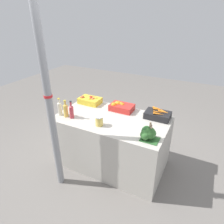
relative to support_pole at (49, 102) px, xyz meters
The scene contains 12 objects.
ground_plane 1.54m from the support_pole, 55.94° to the left, with size 10.00×10.00×0.00m, color slate.
market_table 1.21m from the support_pole, 55.94° to the left, with size 1.64×0.93×0.83m, color #B7B2A8.
support_pole is the anchor object (origin of this frame).
apple_crate 1.09m from the support_pole, 95.09° to the left, with size 0.36×0.24×0.13m.
orange_crate 1.19m from the support_pole, 64.38° to the left, with size 0.36×0.24×0.13m.
carrot_crate 1.53m from the support_pole, 43.26° to the left, with size 0.36×0.24×0.14m.
broccoli_pile 1.25m from the support_pole, 21.19° to the left, with size 0.23×0.19×0.17m.
juice_bottle_cloudy 0.62m from the support_pole, 120.57° to the left, with size 0.06×0.06×0.27m.
juice_bottle_golden 0.58m from the support_pole, 108.91° to the left, with size 0.07×0.07×0.26m.
juice_bottle_ruby 0.56m from the support_pole, 96.18° to the left, with size 0.06×0.06×0.27m.
pickle_jar 0.72m from the support_pole, 46.83° to the left, with size 0.11×0.11×0.14m.
sparrow_bird 1.24m from the support_pole, 21.00° to the left, with size 0.07×0.13×0.05m.
Camera 1 is at (1.17, -2.30, 2.24)m, focal length 32.00 mm.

